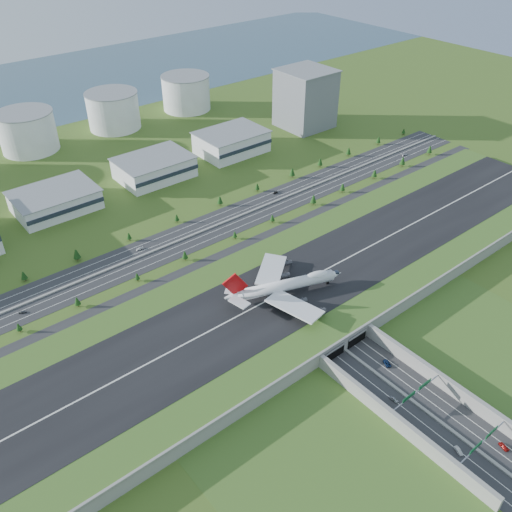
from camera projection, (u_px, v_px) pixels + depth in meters
ground at (283, 303)px, 319.39m from camera, size 1200.00×1200.00×0.00m
airfield_deck at (283, 298)px, 316.96m from camera, size 520.00×100.00×9.20m
underpass_road at (423, 404)px, 254.21m from camera, size 38.80×120.40×8.00m
sign_gantry_near at (416, 393)px, 254.96m from camera, size 38.70×0.70×9.80m
sign_gantry_far at (483, 442)px, 232.71m from camera, size 38.70×0.70×9.80m
north_expressway at (193, 235)px, 379.75m from camera, size 560.00×36.00×0.12m
tree_row at (235, 212)px, 396.38m from camera, size 506.15×48.73×8.45m
hangar_mid_a at (55, 201)px, 404.96m from camera, size 58.00×42.00×15.00m
hangar_mid_b at (154, 168)px, 448.16m from camera, size 58.00×42.00×17.00m
hangar_mid_c at (231, 142)px, 488.79m from camera, size 58.00×42.00×19.00m
office_tower at (305, 99)px, 530.55m from camera, size 46.00×46.00×55.00m
fuel_tank_b at (27, 132)px, 488.37m from camera, size 50.00×50.00×35.00m
fuel_tank_c at (113, 111)px, 532.15m from camera, size 50.00×50.00×35.00m
fuel_tank_d at (186, 93)px, 575.93m from camera, size 50.00×50.00×35.00m
bay_water at (8, 94)px, 624.52m from camera, size 1200.00×260.00×0.06m
boeing_747 at (285, 285)px, 309.95m from camera, size 70.29×65.31×22.63m
car_0 at (394, 399)px, 259.46m from camera, size 1.84×4.56×1.55m
car_1 at (458, 451)px, 236.25m from camera, size 3.22×5.11×1.59m
car_2 at (387, 363)px, 278.74m from camera, size 4.80×6.34×1.60m
car_3 at (504, 446)px, 238.03m from camera, size 3.57×5.52×1.49m
car_4 at (22, 312)px, 311.51m from camera, size 4.44×3.09×1.40m
car_5 at (275, 192)px, 429.20m from camera, size 4.59×2.21×1.45m
car_6 at (405, 155)px, 487.47m from camera, size 5.87×3.90×1.50m
car_7 at (140, 249)px, 364.52m from camera, size 5.29×2.52×1.49m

